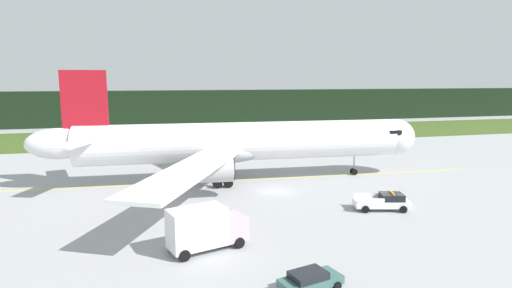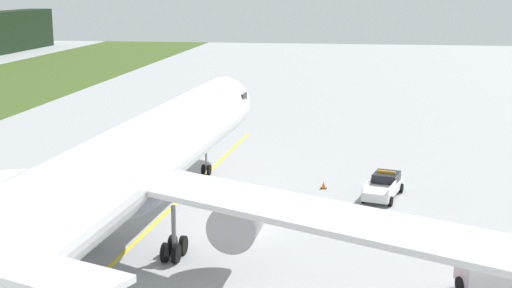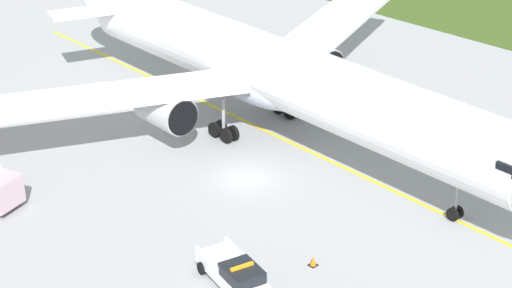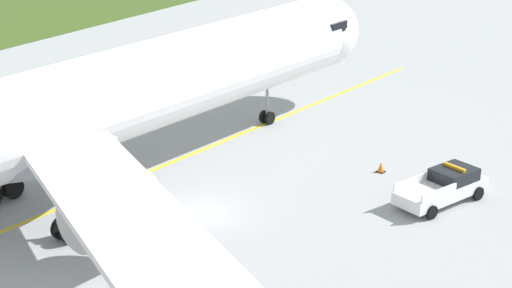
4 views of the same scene
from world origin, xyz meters
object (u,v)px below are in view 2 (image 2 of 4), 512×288
airliner (135,164)px  apron_cone (324,185)px  ops_pickup_truck (384,186)px  catering_truck (505,278)px

airliner → apron_cone: airliner is taller
airliner → apron_cone: (13.93, -11.55, -4.91)m
ops_pickup_truck → apron_cone: (1.68, 4.84, -0.60)m
ops_pickup_truck → catering_truck: (-19.63, -5.47, 0.96)m
airliner → catering_truck: size_ratio=7.72×
catering_truck → apron_cone: 23.72m
airliner → ops_pickup_truck: airliner is taller
ops_pickup_truck → apron_cone: bearing=70.9°
airliner → apron_cone: size_ratio=82.90×
ops_pickup_truck → airliner: bearing=126.8°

